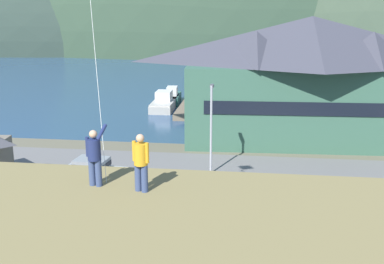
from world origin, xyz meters
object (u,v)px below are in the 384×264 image
Objects in this scene: moored_boat_outer_mooring at (225,98)px; parking_light_pole at (211,123)px; wharf_dock at (196,104)px; person_companion at (141,161)px; parked_car_lone_by_shed at (93,171)px; parked_car_corner_spot at (196,213)px; moored_boat_wharfside at (165,102)px; harbor_lodge at (309,76)px; person_kite_flyer at (94,156)px; parked_car_front_row_red at (87,210)px; moored_boat_inner_slip at (172,98)px.

parking_light_pole is (0.54, -25.89, 3.09)m from moored_boat_outer_mooring.
wharf_dock is 9.00× the size of person_companion.
person_companion is at bearing -89.84° from moored_boat_outer_mooring.
parked_car_lone_by_shed and parked_car_corner_spot have the same top height.
moored_boat_outer_mooring is 0.93× the size of parking_light_pole.
parking_light_pole is (7.41, -22.05, 3.09)m from moored_boat_wharfside.
person_companion reaches higher than moored_boat_outer_mooring.
wharf_dock is at bearing 82.00° from parked_car_lone_by_shed.
harbor_lodge is 12.31× the size of person_kite_flyer.
person_kite_flyer is (-9.62, -29.06, 1.55)m from harbor_lodge.
moored_boat_outer_mooring is at bearing 29.23° from moored_boat_wharfside.
wharf_dock is 2.64× the size of moored_boat_outer_mooring.
parking_light_pole is at bearing 89.94° from parked_car_corner_spot.
person_kite_flyer reaches higher than parked_car_front_row_red.
parking_light_pole reaches higher than parked_car_corner_spot.
harbor_lodge is 13.13× the size of person_companion.
wharf_dock is 3.60× the size of parked_car_lone_by_shed.
moored_boat_wharfside reaches higher than parked_car_front_row_red.
moored_boat_inner_slip reaches higher than parked_car_front_row_red.
moored_boat_outer_mooring and moored_boat_inner_slip have the same top height.
wharf_dock is at bearing 86.46° from parked_car_front_row_red.
parked_car_front_row_red is at bearing -124.82° from harbor_lodge.
parked_car_front_row_red is (-5.31, -35.27, 0.34)m from moored_boat_outer_mooring.
moored_boat_wharfside is 31.47m from parked_car_front_row_red.
person_companion is at bearing -80.37° from moored_boat_wharfside.
parked_car_corner_spot is 0.67× the size of parking_light_pole.
moored_boat_inner_slip is 0.89× the size of parking_light_pole.
person_kite_flyer is at bearing -108.32° from harbor_lodge.
moored_boat_inner_slip reaches higher than parked_car_corner_spot.
moored_boat_wharfside is at bearing 108.58° from parking_light_pole.
harbor_lodge is 5.24× the size of parked_car_lone_by_shed.
parked_car_corner_spot reaches higher than wharf_dock.
moored_boat_inner_slip is 1.32× the size of parked_car_corner_spot.
moored_boat_inner_slip is at bearing 88.84° from parked_car_lone_by_shed.
harbor_lodge is 3.59× the size of parking_light_pole.
parked_car_corner_spot is (7.40, -31.02, 0.34)m from moored_boat_wharfside.
parking_light_pole is at bearing -71.42° from moored_boat_wharfside.
moored_boat_outer_mooring reaches higher than wharf_dock.
parked_car_corner_spot is at bearing 87.71° from person_companion.
person_kite_flyer is at bearing -95.73° from parking_light_pole.
parked_car_corner_spot is at bearing 79.24° from person_kite_flyer.
person_kite_flyer is at bearing -70.05° from parked_car_lone_by_shed.
parked_car_front_row_red is 1.00× the size of parked_car_corner_spot.
parked_car_corner_spot is 9.39m from parking_light_pole.
moored_boat_outer_mooring is 1.39× the size of parked_car_corner_spot.
harbor_lodge reaches higher than person_kite_flyer.
person_companion reaches higher than parking_light_pole.
moored_boat_outer_mooring is 34.87m from parked_car_corner_spot.
moored_boat_outer_mooring is at bearing 35.77° from wharf_dock.
harbor_lodge is at bearing 52.70° from parking_light_pole.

